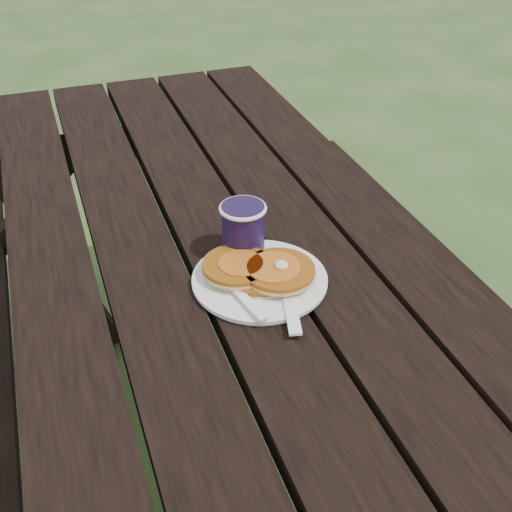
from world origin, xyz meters
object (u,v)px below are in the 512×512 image
object	(u,v)px
picnic_table	(226,384)
plate	(260,280)
coffee_cup	(243,227)
pancake_stack	(259,270)

from	to	relation	value
picnic_table	plate	bearing A→B (deg)	-80.34
coffee_cup	plate	bearing A→B (deg)	-91.06
plate	coffee_cup	xyz separation A→B (m)	(0.00, 0.09, 0.05)
plate	pancake_stack	xyz separation A→B (m)	(-0.00, 0.00, 0.02)
picnic_table	pancake_stack	world-z (taller)	pancake_stack
plate	coffee_cup	world-z (taller)	coffee_cup
pancake_stack	coffee_cup	world-z (taller)	coffee_cup
picnic_table	pancake_stack	xyz separation A→B (m)	(0.02, -0.14, 0.41)
pancake_stack	coffee_cup	size ratio (longest dim) A/B	1.81
picnic_table	pancake_stack	distance (m)	0.43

